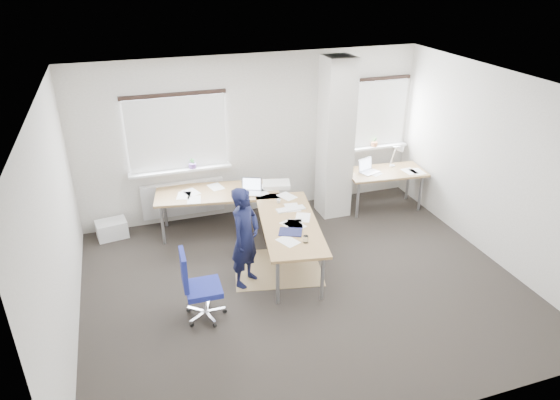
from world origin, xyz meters
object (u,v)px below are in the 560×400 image
object	(u,v)px
desk_main	(255,208)
desk_side	(385,173)
person	(245,237)
task_chair	(201,300)

from	to	relation	value
desk_main	desk_side	size ratio (longest dim) A/B	2.04
desk_side	person	bearing A→B (deg)	-148.33
task_chair	person	xyz separation A→B (m)	(0.74, 0.58, 0.46)
desk_main	person	bearing A→B (deg)	-103.14
desk_side	person	world-z (taller)	person
desk_main	task_chair	bearing A→B (deg)	-117.18
task_chair	desk_main	bearing A→B (deg)	54.71
desk_main	person	xyz separation A→B (m)	(-0.39, -0.91, 0.04)
desk_side	person	distance (m)	3.34
desk_main	task_chair	distance (m)	1.91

